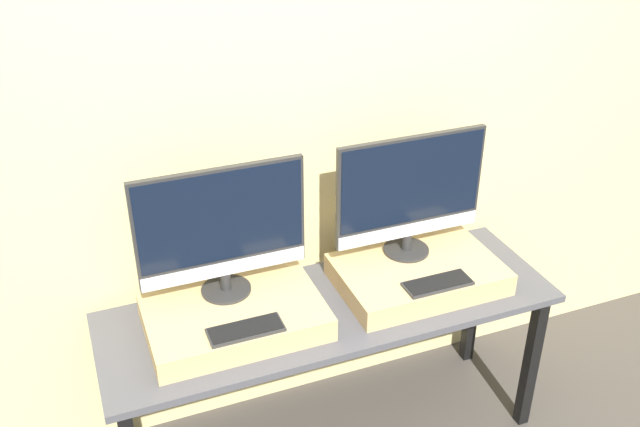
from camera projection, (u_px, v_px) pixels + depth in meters
name	position (u px, v px, depth m)	size (l,w,h in m)	color
wall_back	(297.00, 132.00, 2.79)	(8.00, 0.04, 2.60)	#DBC684
workbench	(330.00, 321.00, 2.83)	(1.79, 0.58, 0.71)	#47474C
wooden_riser_left	(235.00, 317.00, 2.64)	(0.65, 0.43, 0.09)	tan
monitor_left	(221.00, 228.00, 2.57)	(0.63, 0.19, 0.52)	#282828
keyboard_left	(246.00, 330.00, 2.49)	(0.27, 0.11, 0.01)	#2D2D2D
wooden_riser_right	(418.00, 274.00, 2.89)	(0.65, 0.43, 0.09)	tan
monitor_right	(410.00, 192.00, 2.82)	(0.63, 0.19, 0.52)	#282828
keyboard_right	(438.00, 283.00, 2.74)	(0.27, 0.11, 0.01)	#2D2D2D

